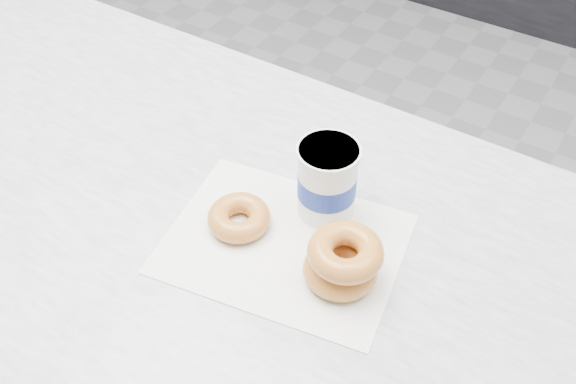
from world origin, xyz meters
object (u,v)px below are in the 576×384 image
Objects in this scene: donut_stack at (343,261)px; coffee_cup at (327,181)px; donut_single at (239,218)px; counter at (155,314)px.

coffee_cup is (-0.08, 0.10, 0.03)m from donut_stack.
coffee_cup reaches higher than donut_single.
donut_stack is at bearing -1.33° from donut_single.
donut_single is at bearing -119.85° from coffee_cup.
coffee_cup is at bearing 14.12° from counter.
donut_single reaches higher than counter.
donut_stack is 0.89× the size of coffee_cup.
coffee_cup reaches higher than counter.
counter is 32.06× the size of donut_single.
donut_stack is (0.18, -0.00, 0.02)m from donut_single.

